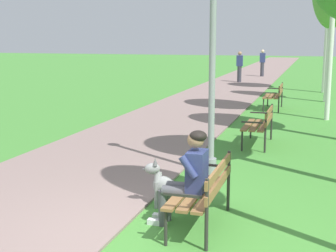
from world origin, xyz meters
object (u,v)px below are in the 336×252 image
at_px(dog_grey, 169,189).
at_px(pedestrian_further_distant, 262,63).
at_px(lamp_post_near, 212,55).
at_px(person_seated_on_near_bench, 188,174).
at_px(park_bench_mid, 260,123).
at_px(pedestrian_distant, 240,67).
at_px(park_bench_near, 205,188).
at_px(park_bench_far, 275,94).

relative_size(dog_grey, pedestrian_further_distant, 0.50).
xyz_separation_m(dog_grey, lamp_post_near, (0.22, 1.79, 1.83)).
bearing_deg(person_seated_on_near_bench, lamp_post_near, 95.32).
distance_m(dog_grey, pedestrian_further_distant, 23.76).
xyz_separation_m(park_bench_mid, lamp_post_near, (-0.55, -2.66, 1.58)).
bearing_deg(pedestrian_distant, lamp_post_near, -82.66).
xyz_separation_m(park_bench_near, dog_grey, (-0.65, 0.58, -0.25)).
relative_size(park_bench_far, dog_grey, 1.83).
relative_size(park_bench_mid, pedestrian_further_distant, 0.91).
bearing_deg(lamp_post_near, person_seated_on_near_bench, -84.68).
relative_size(park_bench_far, person_seated_on_near_bench, 1.20).
bearing_deg(pedestrian_further_distant, pedestrian_distant, -99.56).
relative_size(lamp_post_near, pedestrian_distant, 2.45).
xyz_separation_m(park_bench_near, park_bench_mid, (0.12, 5.03, 0.00)).
bearing_deg(person_seated_on_near_bench, dog_grey, 126.54).
bearing_deg(pedestrian_further_distant, park_bench_far, -81.90).
bearing_deg(lamp_post_near, park_bench_mid, 78.35).
bearing_deg(park_bench_far, dog_grey, -93.36).
relative_size(dog_grey, lamp_post_near, 0.20).
xyz_separation_m(park_bench_far, lamp_post_near, (-0.38, -8.35, 1.58)).
height_order(park_bench_mid, pedestrian_further_distant, pedestrian_further_distant).
height_order(dog_grey, lamp_post_near, lamp_post_near).
bearing_deg(park_bench_mid, pedestrian_further_distant, 96.24).
bearing_deg(dog_grey, park_bench_mid, 80.23).
distance_m(park_bench_near, park_bench_far, 10.72).
relative_size(park_bench_mid, dog_grey, 1.83).
relative_size(person_seated_on_near_bench, pedestrian_distant, 0.76).
xyz_separation_m(park_bench_far, pedestrian_further_distant, (-1.93, 13.57, 0.33)).
relative_size(park_bench_mid, pedestrian_distant, 0.91).
relative_size(park_bench_near, pedestrian_distant, 0.91).
xyz_separation_m(dog_grey, pedestrian_distant, (-2.06, 19.44, 0.58)).
relative_size(person_seated_on_near_bench, dog_grey, 1.53).
bearing_deg(pedestrian_further_distant, dog_grey, -86.77).
relative_size(park_bench_near, lamp_post_near, 0.37).
height_order(park_bench_near, park_bench_far, same).
height_order(park_bench_near, pedestrian_further_distant, pedestrian_further_distant).
bearing_deg(dog_grey, pedestrian_further_distant, 93.23).
bearing_deg(park_bench_near, park_bench_mid, 88.63).
height_order(person_seated_on_near_bench, pedestrian_further_distant, pedestrian_further_distant).
height_order(park_bench_far, lamp_post_near, lamp_post_near).
bearing_deg(park_bench_near, pedestrian_further_distant, 94.67).
relative_size(park_bench_near, park_bench_far, 1.00).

